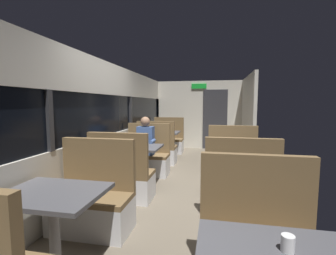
# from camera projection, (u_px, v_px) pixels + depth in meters

# --- Properties ---
(ground_plane) EXTENTS (3.30, 9.20, 0.02)m
(ground_plane) POSITION_uv_depth(u_px,v_px,m) (182.00, 193.00, 4.06)
(ground_plane) COLOR #665B4C
(carriage_window_panel_left) EXTENTS (0.09, 8.48, 2.30)m
(carriage_window_panel_left) POSITION_uv_depth(u_px,v_px,m) (102.00, 127.00, 4.23)
(carriage_window_panel_left) COLOR beige
(carriage_window_panel_left) RESTS_ON ground_plane
(carriage_end_bulkhead) EXTENTS (2.90, 0.11, 2.30)m
(carriage_end_bulkhead) POSITION_uv_depth(u_px,v_px,m) (200.00, 115.00, 8.03)
(carriage_end_bulkhead) COLOR beige
(carriage_end_bulkhead) RESTS_ON ground_plane
(carriage_aisle_panel_right) EXTENTS (0.08, 2.40, 2.30)m
(carriage_aisle_panel_right) POSITION_uv_depth(u_px,v_px,m) (248.00, 117.00, 6.59)
(carriage_aisle_panel_right) COLOR beige
(carriage_aisle_panel_right) RESTS_ON ground_plane
(dining_table_near_window) EXTENTS (0.90, 0.70, 0.74)m
(dining_table_near_window) POSITION_uv_depth(u_px,v_px,m) (53.00, 202.00, 2.13)
(dining_table_near_window) COLOR #9E9EA3
(dining_table_near_window) RESTS_ON ground_plane
(bench_near_window_facing_entry) EXTENTS (0.95, 0.50, 1.10)m
(bench_near_window_facing_entry) POSITION_uv_depth(u_px,v_px,m) (93.00, 203.00, 2.85)
(bench_near_window_facing_entry) COLOR silver
(bench_near_window_facing_entry) RESTS_ON ground_plane
(dining_table_mid_window) EXTENTS (0.90, 0.70, 0.74)m
(dining_table_mid_window) POSITION_uv_depth(u_px,v_px,m) (136.00, 151.00, 4.41)
(dining_table_mid_window) COLOR #9E9EA3
(dining_table_mid_window) RESTS_ON ground_plane
(bench_mid_window_facing_end) EXTENTS (0.95, 0.50, 1.10)m
(bench_mid_window_facing_end) POSITION_uv_depth(u_px,v_px,m) (122.00, 179.00, 3.76)
(bench_mid_window_facing_end) COLOR silver
(bench_mid_window_facing_end) RESTS_ON ground_plane
(bench_mid_window_facing_entry) EXTENTS (0.95, 0.50, 1.10)m
(bench_mid_window_facing_entry) POSITION_uv_depth(u_px,v_px,m) (147.00, 159.00, 5.12)
(bench_mid_window_facing_entry) COLOR silver
(bench_mid_window_facing_entry) RESTS_ON ground_plane
(dining_table_far_window) EXTENTS (0.90, 0.70, 0.74)m
(dining_table_far_window) POSITION_uv_depth(u_px,v_px,m) (163.00, 135.00, 6.68)
(dining_table_far_window) COLOR #9E9EA3
(dining_table_far_window) RESTS_ON ground_plane
(bench_far_window_facing_end) EXTENTS (0.95, 0.50, 1.10)m
(bench_far_window_facing_end) POSITION_uv_depth(u_px,v_px,m) (157.00, 151.00, 6.03)
(bench_far_window_facing_end) COLOR silver
(bench_far_window_facing_end) RESTS_ON ground_plane
(bench_far_window_facing_entry) EXTENTS (0.95, 0.50, 1.10)m
(bench_far_window_facing_entry) POSITION_uv_depth(u_px,v_px,m) (168.00, 142.00, 7.39)
(bench_far_window_facing_entry) COLOR silver
(bench_far_window_facing_entry) RESTS_ON ground_plane
(bench_front_aisle_facing_entry) EXTENTS (0.95, 0.50, 1.10)m
(bench_front_aisle_facing_entry) POSITION_uv_depth(u_px,v_px,m) (257.00, 252.00, 1.91)
(bench_front_aisle_facing_entry) COLOR silver
(bench_front_aisle_facing_entry) RESTS_ON ground_plane
(dining_table_rear_aisle) EXTENTS (0.90, 0.70, 0.74)m
(dining_table_rear_aisle) POSITION_uv_depth(u_px,v_px,m) (236.00, 158.00, 3.87)
(dining_table_rear_aisle) COLOR #9E9EA3
(dining_table_rear_aisle) RESTS_ON ground_plane
(bench_rear_aisle_facing_end) EXTENTS (0.95, 0.50, 1.10)m
(bench_rear_aisle_facing_end) POSITION_uv_depth(u_px,v_px,m) (240.00, 192.00, 3.21)
(bench_rear_aisle_facing_end) COLOR silver
(bench_rear_aisle_facing_end) RESTS_ON ground_plane
(bench_rear_aisle_facing_entry) EXTENTS (0.95, 0.50, 1.10)m
(bench_rear_aisle_facing_entry) POSITION_uv_depth(u_px,v_px,m) (232.00, 166.00, 4.58)
(bench_rear_aisle_facing_entry) COLOR silver
(bench_rear_aisle_facing_entry) RESTS_ON ground_plane
(seated_passenger) EXTENTS (0.47, 0.55, 1.26)m
(seated_passenger) POSITION_uv_depth(u_px,v_px,m) (146.00, 150.00, 5.03)
(seated_passenger) COLOR #26262D
(seated_passenger) RESTS_ON ground_plane
(coffee_cup_primary) EXTENTS (0.07, 0.07, 0.09)m
(coffee_cup_primary) POSITION_uv_depth(u_px,v_px,m) (288.00, 243.00, 1.26)
(coffee_cup_primary) COLOR white
(coffee_cup_primary) RESTS_ON dining_table_front_aisle
(coffee_cup_secondary) EXTENTS (0.07, 0.07, 0.09)m
(coffee_cup_secondary) POSITION_uv_depth(u_px,v_px,m) (249.00, 151.00, 3.75)
(coffee_cup_secondary) COLOR white
(coffee_cup_secondary) RESTS_ON dining_table_rear_aisle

